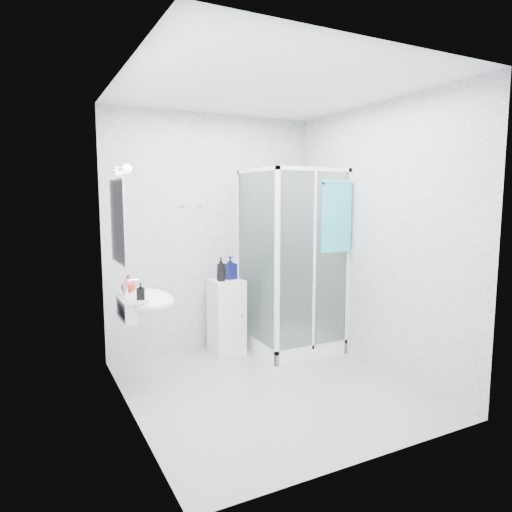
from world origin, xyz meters
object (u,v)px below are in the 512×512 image
wall_basin (144,302)px  hand_towel (337,215)px  shower_enclosure (289,312)px  soap_dispenser_black (141,291)px  storage_cabinet (227,316)px  soap_dispenser_orange (128,284)px  shampoo_bottle_b (230,268)px  shampoo_bottle_a (221,269)px

wall_basin → hand_towel: (1.97, -0.09, 0.73)m
wall_basin → hand_towel: size_ratio=0.76×
shower_enclosure → soap_dispenser_black: 1.86m
storage_cabinet → soap_dispenser_orange: (-1.14, -0.47, 0.54)m
soap_dispenser_black → wall_basin: bearing=69.3°
hand_towel → shower_enclosure: bearing=128.4°
shampoo_bottle_b → hand_towel: bearing=-38.6°
storage_cabinet → hand_towel: (0.94, -0.68, 1.12)m
wall_basin → shampoo_bottle_a: size_ratio=2.18×
soap_dispenser_orange → soap_dispenser_black: 0.31m
hand_towel → soap_dispenser_orange: hand_towel is taller
shampoo_bottle_a → soap_dispenser_black: bearing=-144.1°
hand_towel → soap_dispenser_black: hand_towel is taller
storage_cabinet → shampoo_bottle_b: size_ratio=3.23×
shower_enclosure → soap_dispenser_orange: 1.84m
storage_cabinet → soap_dispenser_orange: 1.34m
wall_basin → soap_dispenser_orange: (-0.11, 0.12, 0.15)m
storage_cabinet → soap_dispenser_orange: bearing=-157.8°
shampoo_bottle_a → soap_dispenser_orange: (-1.06, -0.43, 0.00)m
hand_towel → soap_dispenser_orange: size_ratio=4.53×
shampoo_bottle_b → soap_dispenser_black: shampoo_bottle_b is taller
wall_basin → shampoo_bottle_a: bearing=30.1°
wall_basin → storage_cabinet: (1.03, 0.59, -0.39)m
shampoo_bottle_a → soap_dispenser_black: shampoo_bottle_a is taller
shower_enclosure → wall_basin: shower_enclosure is taller
soap_dispenser_orange → shampoo_bottle_a: bearing=22.2°
storage_cabinet → soap_dispenser_orange: soap_dispenser_orange is taller
soap_dispenser_black → shampoo_bottle_a: bearing=35.9°
shower_enclosure → shampoo_bottle_b: shower_enclosure is taller
hand_towel → shampoo_bottle_a: (-1.02, 0.64, -0.58)m
shower_enclosure → shampoo_bottle_b: bearing=151.7°
soap_dispenser_black → hand_towel: bearing=2.9°
hand_towel → storage_cabinet: bearing=144.4°
wall_basin → storage_cabinet: 1.25m
soap_dispenser_orange → wall_basin: bearing=-47.9°
shower_enclosure → wall_basin: (-1.66, -0.32, 0.35)m
wall_basin → shampoo_bottle_a: (0.95, 0.55, 0.14)m
shower_enclosure → soap_dispenser_black: size_ratio=14.19×
shower_enclosure → hand_towel: size_ratio=2.72×
soap_dispenser_black → soap_dispenser_orange: bearing=97.0°
soap_dispenser_orange → storage_cabinet: bearing=22.5°
wall_basin → storage_cabinet: size_ratio=0.69×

